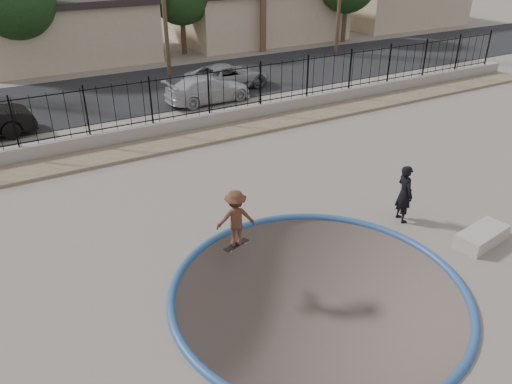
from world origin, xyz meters
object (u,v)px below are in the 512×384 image
object	(u,v)px
skateboard	(236,245)
skater	(236,222)
car_c	(208,89)
videographer	(404,194)
car_d	(227,76)
concrete_ledge	(482,236)

from	to	relation	value
skateboard	skater	bearing A→B (deg)	-97.11
skater	car_c	bearing A→B (deg)	-95.66
videographer	car_d	bearing A→B (deg)	4.85
videographer	car_c	bearing A→B (deg)	12.13
videographer	concrete_ledge	bearing A→B (deg)	-141.44
videographer	concrete_ledge	world-z (taller)	videographer
skater	skateboard	world-z (taller)	skater
skateboard	car_d	size ratio (longest dim) A/B	0.17
concrete_ledge	car_c	bearing A→B (deg)	94.31
skater	videographer	bearing A→B (deg)	-177.31
skateboard	car_d	xyz separation A→B (m)	(6.52, 13.40, 0.62)
skateboard	concrete_ledge	world-z (taller)	concrete_ledge
skater	concrete_ledge	size ratio (longest dim) A/B	0.98
car_c	car_d	size ratio (longest dim) A/B	0.92
skateboard	car_c	distance (m)	12.71
videographer	skateboard	bearing A→B (deg)	88.30
car_d	videographer	bearing A→B (deg)	168.09
videographer	car_d	xyz separation A→B (m)	(1.72, 14.53, -0.18)
concrete_ledge	car_d	bearing A→B (deg)	87.52
videographer	concrete_ledge	size ratio (longest dim) A/B	1.07
car_c	car_d	world-z (taller)	car_d
skater	car_d	bearing A→B (deg)	-99.97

